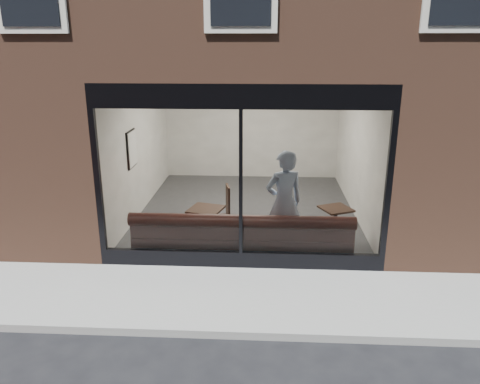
# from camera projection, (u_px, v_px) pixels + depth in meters

# --- Properties ---
(ground) EXTENTS (120.00, 120.00, 0.00)m
(ground) POSITION_uv_depth(u_px,v_px,m) (233.00, 335.00, 6.38)
(ground) COLOR black
(ground) RESTS_ON ground
(sidewalk_near) EXTENTS (40.00, 2.00, 0.01)m
(sidewalk_near) POSITION_uv_depth(u_px,v_px,m) (237.00, 297.00, 7.33)
(sidewalk_near) COLOR gray
(sidewalk_near) RESTS_ON ground
(kerb_near) EXTENTS (40.00, 0.10, 0.12)m
(kerb_near) POSITION_uv_depth(u_px,v_px,m) (233.00, 334.00, 6.31)
(kerb_near) COLOR gray
(kerb_near) RESTS_ON ground
(host_building_pier_left) EXTENTS (2.50, 12.00, 3.20)m
(host_building_pier_left) POSITION_uv_depth(u_px,v_px,m) (124.00, 122.00, 13.70)
(host_building_pier_left) COLOR brown
(host_building_pier_left) RESTS_ON ground
(host_building_pier_right) EXTENTS (2.50, 12.00, 3.20)m
(host_building_pier_right) POSITION_uv_depth(u_px,v_px,m) (383.00, 125.00, 13.31)
(host_building_pier_right) COLOR brown
(host_building_pier_right) RESTS_ON ground
(host_building_backfill) EXTENTS (5.00, 6.00, 3.20)m
(host_building_backfill) POSITION_uv_depth(u_px,v_px,m) (254.00, 110.00, 16.36)
(host_building_backfill) COLOR brown
(host_building_backfill) RESTS_ON ground
(cafe_floor) EXTENTS (6.00, 6.00, 0.00)m
(cafe_floor) POSITION_uv_depth(u_px,v_px,m) (247.00, 210.00, 11.13)
(cafe_floor) COLOR #2D2D30
(cafe_floor) RESTS_ON ground
(cafe_ceiling) EXTENTS (6.00, 6.00, 0.00)m
(cafe_ceiling) POSITION_uv_depth(u_px,v_px,m) (248.00, 73.00, 10.17)
(cafe_ceiling) COLOR white
(cafe_ceiling) RESTS_ON host_building_upper
(cafe_wall_back) EXTENTS (5.00, 0.00, 5.00)m
(cafe_wall_back) POSITION_uv_depth(u_px,v_px,m) (252.00, 124.00, 13.50)
(cafe_wall_back) COLOR beige
(cafe_wall_back) RESTS_ON ground
(cafe_wall_left) EXTENTS (0.00, 6.00, 6.00)m
(cafe_wall_left) POSITION_uv_depth(u_px,v_px,m) (140.00, 144.00, 10.78)
(cafe_wall_left) COLOR beige
(cafe_wall_left) RESTS_ON ground
(cafe_wall_right) EXTENTS (0.00, 6.00, 6.00)m
(cafe_wall_right) POSITION_uv_depth(u_px,v_px,m) (358.00, 146.00, 10.52)
(cafe_wall_right) COLOR beige
(cafe_wall_right) RESTS_ON ground
(storefront_kick) EXTENTS (5.00, 0.10, 0.30)m
(storefront_kick) POSITION_uv_depth(u_px,v_px,m) (241.00, 259.00, 8.28)
(storefront_kick) COLOR black
(storefront_kick) RESTS_ON ground
(storefront_header) EXTENTS (5.00, 0.10, 0.40)m
(storefront_header) POSITION_uv_depth(u_px,v_px,m) (241.00, 96.00, 7.42)
(storefront_header) COLOR black
(storefront_header) RESTS_ON host_building_upper
(storefront_mullion) EXTENTS (0.06, 0.10, 2.50)m
(storefront_mullion) POSITION_uv_depth(u_px,v_px,m) (241.00, 184.00, 7.86)
(storefront_mullion) COLOR black
(storefront_mullion) RESTS_ON storefront_kick
(storefront_glass) EXTENTS (4.80, 0.00, 4.80)m
(storefront_glass) POSITION_uv_depth(u_px,v_px,m) (241.00, 184.00, 7.83)
(storefront_glass) COLOR white
(storefront_glass) RESTS_ON storefront_kick
(banquette) EXTENTS (4.00, 0.55, 0.45)m
(banquette) POSITION_uv_depth(u_px,v_px,m) (242.00, 246.00, 8.64)
(banquette) COLOR #361313
(banquette) RESTS_ON cafe_floor
(person) EXTENTS (0.84, 0.70, 1.98)m
(person) POSITION_uv_depth(u_px,v_px,m) (284.00, 203.00, 8.66)
(person) COLOR #A9BEDF
(person) RESTS_ON cafe_floor
(cafe_table_left) EXTENTS (0.75, 0.75, 0.04)m
(cafe_table_left) POSITION_uv_depth(u_px,v_px,m) (206.00, 209.00, 9.05)
(cafe_table_left) COLOR #311D13
(cafe_table_left) RESTS_ON cafe_floor
(cafe_table_right) EXTENTS (0.72, 0.72, 0.03)m
(cafe_table_right) POSITION_uv_depth(u_px,v_px,m) (336.00, 209.00, 9.08)
(cafe_table_right) COLOR #311D13
(cafe_table_right) RESTS_ON cafe_floor
(cafe_chair_left) EXTENTS (0.48, 0.48, 0.04)m
(cafe_chair_left) POSITION_uv_depth(u_px,v_px,m) (219.00, 218.00, 10.02)
(cafe_chair_left) COLOR #311D13
(cafe_chair_left) RESTS_ON cafe_floor
(wall_poster) EXTENTS (0.02, 0.56, 0.74)m
(wall_poster) POSITION_uv_depth(u_px,v_px,m) (132.00, 149.00, 10.03)
(wall_poster) COLOR white
(wall_poster) RESTS_ON cafe_wall_left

